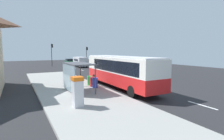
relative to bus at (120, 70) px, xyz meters
The scene contains 20 objects.
ground_plane 12.60m from the bus, 82.11° to the left, with size 56.00×92.00×0.04m, color #262628.
sidewalk_platform 5.02m from the bus, behind, with size 6.20×30.00×0.18m, color #999993.
lane_stripe_seg_0 8.11m from the bus, 75.63° to the right, with size 0.16×2.20×0.01m, color silver.
lane_stripe_seg_1 3.78m from the bus, 53.54° to the right, with size 0.16×2.20×0.01m, color silver.
lane_stripe_seg_2 3.57m from the bus, 50.09° to the left, with size 0.16×2.20×0.01m, color silver.
lane_stripe_seg_3 7.82m from the bus, 75.05° to the left, with size 0.16×2.20×0.01m, color silver.
lane_stripe_seg_4 12.63m from the bus, 80.97° to the left, with size 0.16×2.20×0.01m, color silver.
lane_stripe_seg_5 17.55m from the bus, 83.55° to the left, with size 0.16×2.20×0.01m, color silver.
lane_stripe_seg_6 22.51m from the bus, 84.98° to the left, with size 0.16×2.20×0.01m, color silver.
lane_stripe_seg_7 27.48m from the bus, 85.90° to the left, with size 0.16×2.20×0.01m, color silver.
bus is the anchor object (origin of this frame).
white_van 24.35m from the bus, 80.76° to the left, with size 2.16×5.26×2.30m.
sedan_near 34.05m from the bus, 83.23° to the left, with size 1.97×4.46×1.52m.
ticket_machine 7.24m from the bus, 143.77° to the right, with size 0.66×0.76×1.94m.
recycling_bin_blue 2.82m from the bus, 166.32° to the left, with size 0.52×0.52×0.95m, color blue.
recycling_bin_red 3.05m from the bus, 152.32° to the left, with size 0.52×0.52×0.95m, color red.
recycling_bin_green 3.41m from the bus, 141.13° to the left, with size 0.52×0.52×0.95m, color green.
traffic_light_near_side 29.30m from the bus, 75.73° to the left, with size 0.49×0.28×4.80m.
traffic_light_far_side 29.26m from the bus, 92.74° to the left, with size 0.49×0.28×5.44m.
bus_shelter 4.71m from the bus, behind, with size 1.80×4.00×2.50m.
Camera 1 is at (-10.89, -13.25, 3.76)m, focal length 28.01 mm.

